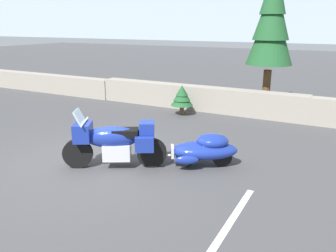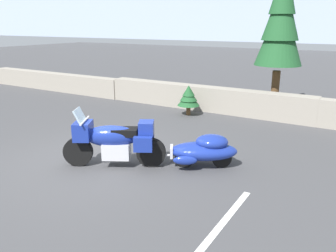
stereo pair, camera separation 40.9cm
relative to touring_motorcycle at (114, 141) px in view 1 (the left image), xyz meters
The scene contains 7 objects.
ground_plane 0.85m from the touring_motorcycle, behind, with size 80.00×80.00×0.00m, color #424244.
stone_guard_wall 5.89m from the touring_motorcycle, 97.73° to the left, with size 24.00×0.63×0.89m.
touring_motorcycle is the anchor object (origin of this frame).
car_shaped_trailer 2.02m from the touring_motorcycle, 29.39° to the left, with size 2.10×1.40×0.76m.
pine_tree_tall 7.62m from the touring_motorcycle, 75.89° to the left, with size 1.63×1.63×5.19m.
pine_sapling_near 4.96m from the touring_motorcycle, 98.18° to the left, with size 0.78×0.78×1.06m.
parking_stripe_marker 3.42m from the touring_motorcycle, 26.63° to the right, with size 0.12×3.60×0.01m, color silver.
Camera 1 is at (5.01, -5.78, 3.09)m, focal length 36.88 mm.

